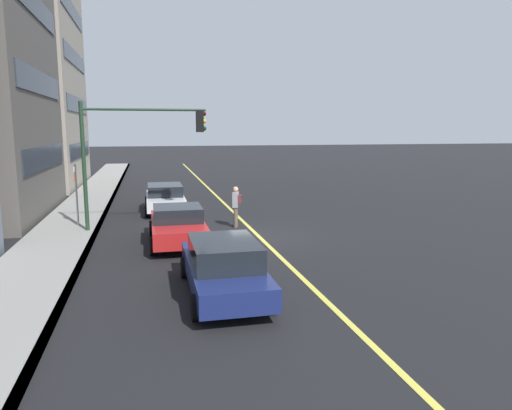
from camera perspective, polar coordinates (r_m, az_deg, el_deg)
The scene contains 11 objects.
ground at distance 18.80m, azimuth 0.30°, elevation -3.79°, with size 200.00×200.00×0.00m, color black.
sidewalk_slab at distance 18.62m, azimuth -23.12°, elevation -4.44°, with size 80.00×2.64×0.15m, color gray.
curb_edge at distance 18.43m, azimuth -19.31°, elevation -4.34°, with size 80.00×0.16×0.15m, color slate.
lane_stripe_center at distance 18.80m, azimuth 0.30°, elevation -3.77°, with size 80.00×0.16×0.01m, color #D8CC4C.
building_glass_right at distance 38.92m, azimuth -27.08°, elevation 13.19°, with size 11.85×8.35×15.20m.
car_red at distance 17.76m, azimuth -9.41°, elevation -2.33°, with size 4.68×2.06×1.41m.
car_navy at distance 12.21m, azimuth -3.92°, elevation -7.38°, with size 4.77×1.95×1.45m.
car_white at distance 24.73m, azimuth -10.89°, elevation 0.91°, with size 4.50×2.03×1.39m.
pedestrian_with_backpack at distance 20.36m, azimuth -2.41°, elevation 0.20°, with size 0.47×0.46×1.77m.
traffic_light_mast at distance 19.87m, azimuth -14.38°, elevation 7.36°, with size 0.28×4.98×5.28m.
street_sign_post at distance 21.31m, azimuth -20.84°, elevation 1.58°, with size 0.60×0.08×2.75m.
Camera 1 is at (-17.83, 4.19, 4.23)m, focal length 33.20 mm.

